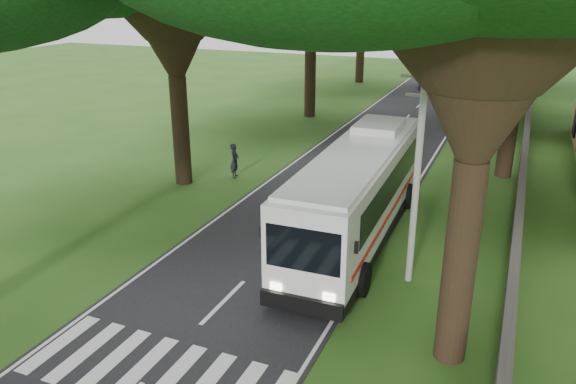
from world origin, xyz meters
name	(u,v)px	position (x,y,z in m)	size (l,w,h in m)	color
ground	(192,334)	(0.00, 0.00, 0.00)	(140.00, 140.00, 0.00)	#264C15
road	(385,140)	(0.00, 25.00, 0.01)	(8.00, 120.00, 0.04)	black
crosswalk	(154,373)	(0.00, -2.00, 0.00)	(8.00, 3.00, 0.01)	silver
property_wall	(525,149)	(9.00, 24.00, 0.60)	(0.35, 50.00, 1.20)	#383533
pole_near	(417,172)	(5.50, 6.00, 4.18)	(1.60, 0.24, 8.00)	gray
pole_mid	(476,83)	(5.50, 26.00, 4.18)	(1.60, 0.24, 8.00)	gray
pole_far	(496,51)	(5.50, 46.00, 4.18)	(1.60, 0.24, 8.00)	gray
coach_bus	(359,191)	(2.70, 8.82, 2.14)	(3.42, 13.52, 3.97)	silver
distant_car_b	(427,80)	(-0.98, 47.15, 0.78)	(1.59, 4.55, 1.50)	navy
distant_car_c	(477,71)	(3.00, 57.47, 0.63)	(1.67, 4.10, 1.19)	#9F2E17
pedestrian	(235,161)	(-5.86, 13.90, 0.97)	(0.70, 0.46, 1.93)	black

